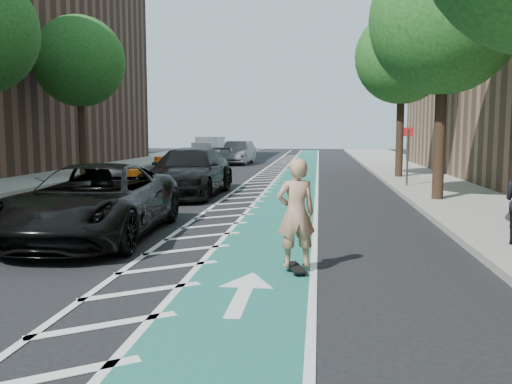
# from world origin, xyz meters

# --- Properties ---
(ground) EXTENTS (120.00, 120.00, 0.00)m
(ground) POSITION_xyz_m (0.00, 0.00, 0.00)
(ground) COLOR black
(ground) RESTS_ON ground
(bike_lane) EXTENTS (2.00, 90.00, 0.01)m
(bike_lane) POSITION_xyz_m (3.00, 10.00, 0.01)
(bike_lane) COLOR #1B5F4B
(bike_lane) RESTS_ON ground
(buffer_strip) EXTENTS (1.40, 90.00, 0.01)m
(buffer_strip) POSITION_xyz_m (1.50, 10.00, 0.01)
(buffer_strip) COLOR silver
(buffer_strip) RESTS_ON ground
(sidewalk_right) EXTENTS (5.00, 90.00, 0.15)m
(sidewalk_right) POSITION_xyz_m (9.50, 10.00, 0.07)
(sidewalk_right) COLOR gray
(sidewalk_right) RESTS_ON ground
(curb_right) EXTENTS (0.12, 90.00, 0.16)m
(curb_right) POSITION_xyz_m (7.05, 10.00, 0.08)
(curb_right) COLOR gray
(curb_right) RESTS_ON ground
(curb_left) EXTENTS (0.12, 90.00, 0.16)m
(curb_left) POSITION_xyz_m (-7.05, 10.00, 0.08)
(curb_left) COLOR gray
(curb_left) RESTS_ON ground
(tree_r_c) EXTENTS (4.20, 4.20, 7.90)m
(tree_r_c) POSITION_xyz_m (7.90, 8.00, 5.77)
(tree_r_c) COLOR #382619
(tree_r_c) RESTS_ON ground
(tree_r_d) EXTENTS (4.20, 4.20, 7.90)m
(tree_r_d) POSITION_xyz_m (7.90, 16.00, 5.77)
(tree_r_d) COLOR #382619
(tree_r_d) RESTS_ON ground
(tree_l_d) EXTENTS (4.20, 4.20, 7.90)m
(tree_l_d) POSITION_xyz_m (-7.90, 16.00, 5.77)
(tree_l_d) COLOR #382619
(tree_l_d) RESTS_ON ground
(sign_post) EXTENTS (0.35, 0.08, 2.47)m
(sign_post) POSITION_xyz_m (7.60, 12.00, 1.35)
(sign_post) COLOR #4C4C4C
(sign_post) RESTS_ON ground
(skateboard) EXTENTS (0.42, 0.78, 0.10)m
(skateboard) POSITION_xyz_m (3.70, -1.43, 0.08)
(skateboard) COLOR black
(skateboard) RESTS_ON ground
(skateboarder) EXTENTS (0.76, 0.61, 1.80)m
(skateboarder) POSITION_xyz_m (3.70, -1.43, 1.00)
(skateboarder) COLOR tan
(skateboarder) RESTS_ON skateboard
(suv_near) EXTENTS (2.95, 5.95, 1.62)m
(suv_near) POSITION_xyz_m (-0.81, 1.00, 0.81)
(suv_near) COLOR black
(suv_near) RESTS_ON ground
(suv_far) EXTENTS (2.57, 5.99, 1.72)m
(suv_far) POSITION_xyz_m (-0.61, 8.93, 0.86)
(suv_far) COLOR black
(suv_far) RESTS_ON ground
(car_silver) EXTENTS (1.85, 4.02, 1.34)m
(car_silver) POSITION_xyz_m (-3.82, 23.52, 0.67)
(car_silver) COLOR #A3A3A8
(car_silver) RESTS_ON ground
(car_grey) EXTENTS (1.92, 4.95, 1.61)m
(car_grey) POSITION_xyz_m (-1.57, 27.31, 0.80)
(car_grey) COLOR slate
(car_grey) RESTS_ON ground
(box_truck) EXTENTS (2.21, 4.41, 1.78)m
(box_truck) POSITION_xyz_m (-5.68, 37.18, 0.82)
(box_truck) COLOR white
(box_truck) RESTS_ON ground
(barrel_a) EXTENTS (0.75, 0.75, 1.02)m
(barrel_a) POSITION_xyz_m (-2.20, 7.60, 0.48)
(barrel_a) COLOR orange
(barrel_a) RESTS_ON ground
(barrel_b) EXTENTS (0.72, 0.72, 0.98)m
(barrel_b) POSITION_xyz_m (-3.25, 9.98, 0.46)
(barrel_b) COLOR #E1470B
(barrel_b) RESTS_ON ground
(barrel_c) EXTENTS (0.75, 0.75, 1.03)m
(barrel_c) POSITION_xyz_m (-4.00, 16.63, 0.49)
(barrel_c) COLOR #FF570D
(barrel_c) RESTS_ON ground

